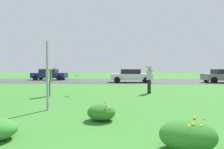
% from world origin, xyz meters
% --- Properties ---
extents(ground_plane, '(120.00, 120.00, 0.00)m').
position_xyz_m(ground_plane, '(0.00, 11.09, 0.00)').
color(ground_plane, '#387A2D').
extents(highway_strip, '(120.00, 9.06, 0.01)m').
position_xyz_m(highway_strip, '(0.00, 22.19, 0.00)').
color(highway_strip, '#424244').
rests_on(highway_strip, ground).
extents(highway_center_stripe, '(120.00, 0.16, 0.00)m').
position_xyz_m(highway_center_stripe, '(0.00, 22.19, 0.01)').
color(highway_center_stripe, yellow).
rests_on(highway_center_stripe, ground).
extents(daylily_clump_front_right, '(0.83, 0.79, 0.51)m').
position_xyz_m(daylily_clump_front_right, '(-0.54, 4.54, 0.24)').
color(daylily_clump_front_right, '#2D7526').
rests_on(daylily_clump_front_right, ground).
extents(daylily_clump_mid_right, '(1.05, 0.85, 0.62)m').
position_xyz_m(daylily_clump_mid_right, '(1.26, 2.52, 0.29)').
color(daylily_clump_mid_right, '#2D7526').
rests_on(daylily_clump_mid_right, ground).
extents(sign_post_near_path, '(0.07, 0.10, 2.54)m').
position_xyz_m(sign_post_near_path, '(-2.65, 5.87, 1.27)').
color(sign_post_near_path, '#93969B').
rests_on(sign_post_near_path, ground).
extents(person_thrower_green_shirt, '(0.55, 0.57, 1.62)m').
position_xyz_m(person_thrower_green_shirt, '(-3.88, 9.30, 0.97)').
color(person_thrower_green_shirt, '#287038').
rests_on(person_thrower_green_shirt, ground).
extents(person_catcher_red_cap_gray_shirt, '(0.53, 0.57, 1.74)m').
position_xyz_m(person_catcher_red_cap_gray_shirt, '(1.81, 10.80, 1.01)').
color(person_catcher_red_cap_gray_shirt, '#B2B2B7').
rests_on(person_catcher_red_cap_gray_shirt, ground).
extents(frisbee_lime, '(0.27, 0.27, 0.12)m').
position_xyz_m(frisbee_lime, '(-2.47, 9.92, 1.11)').
color(frisbee_lime, '#8CD133').
extents(car_navy_center_left, '(4.50, 2.00, 1.45)m').
position_xyz_m(car_navy_center_left, '(-9.39, 24.23, 0.74)').
color(car_navy_center_left, navy).
rests_on(car_navy_center_left, ground).
extents(car_white_center_right, '(4.50, 2.00, 1.45)m').
position_xyz_m(car_white_center_right, '(1.26, 20.15, 0.74)').
color(car_white_center_right, silver).
rests_on(car_white_center_right, ground).
extents(car_gray_rightmost, '(4.50, 2.00, 1.45)m').
position_xyz_m(car_gray_rightmost, '(11.36, 20.15, 0.74)').
color(car_gray_rightmost, slate).
rests_on(car_gray_rightmost, ground).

